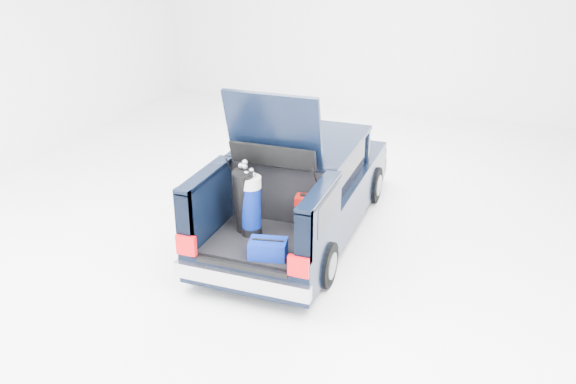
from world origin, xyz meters
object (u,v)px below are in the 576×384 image
at_px(car, 302,188).
at_px(blue_golf_bag, 251,205).
at_px(blue_duffel, 268,249).
at_px(black_golf_bag, 245,201).
at_px(red_suitcase, 308,215).

distance_m(car, blue_golf_bag, 1.54).
height_order(blue_golf_bag, blue_duffel, blue_golf_bag).
height_order(black_golf_bag, blue_duffel, black_golf_bag).
bearing_deg(red_suitcase, black_golf_bag, -170.16).
distance_m(car, red_suitcase, 1.32).
bearing_deg(blue_duffel, car, 85.32).
distance_m(red_suitcase, blue_golf_bag, 0.76).
bearing_deg(black_golf_bag, blue_golf_bag, -25.41).
distance_m(blue_golf_bag, blue_duffel, 0.71).
bearing_deg(black_golf_bag, blue_duffel, -55.31).
relative_size(car, blue_duffel, 9.09).
bearing_deg(black_golf_bag, car, 67.42).
xyz_separation_m(blue_golf_bag, blue_duffel, (0.43, -0.48, -0.31)).
height_order(car, blue_duffel, car).
bearing_deg(car, black_golf_bag, -101.18).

